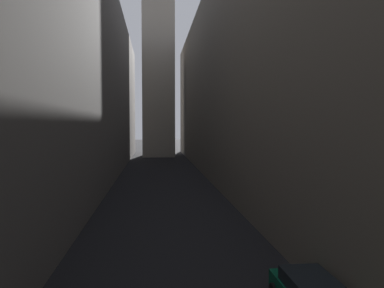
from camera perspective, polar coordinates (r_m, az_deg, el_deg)
ground_plane at (r=38.76m, az=-4.19°, el=-6.97°), size 264.00×264.00×0.00m
building_block_left at (r=42.11m, az=-21.86°, el=9.55°), size 14.02×108.00×23.34m
building_block_right at (r=42.90m, az=13.81°, el=9.76°), size 15.33×108.00×23.66m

